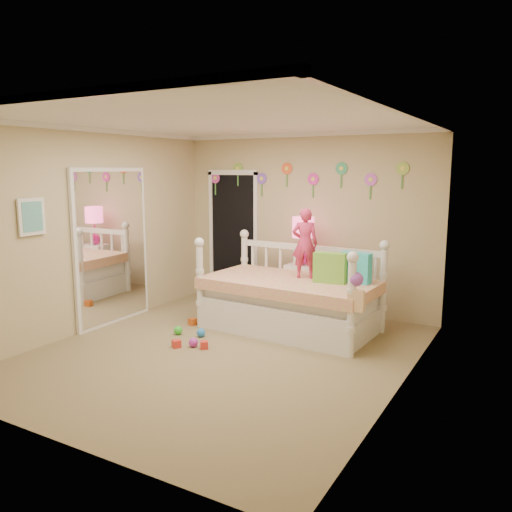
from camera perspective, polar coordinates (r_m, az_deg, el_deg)
The scene contains 18 objects.
floor at distance 6.00m, azimuth -3.72°, elevation -10.69°, with size 4.00×4.50×0.01m, color #7F684C.
ceiling at distance 5.66m, azimuth -4.01°, elevation 14.85°, with size 4.00×4.50×0.01m, color white.
back_wall at distance 7.65m, azimuth 5.45°, elevation 3.70°, with size 4.00×0.01×2.60m, color tan.
left_wall at distance 6.98m, azimuth -17.73°, elevation 2.72°, with size 0.01×4.50×2.60m, color tan.
right_wall at distance 4.89m, azimuth 16.12°, elevation 0.04°, with size 0.01×4.50×2.60m, color tan.
crown_molding at distance 5.65m, azimuth -4.01°, elevation 14.54°, with size 4.00×4.50×0.06m, color white, non-canonical shape.
daybed at distance 6.69m, azimuth 3.77°, elevation -3.11°, with size 2.25×1.21×1.22m, color white, non-canonical shape.
pillow_turquoise at distance 6.52m, azimuth 11.00°, elevation -1.28°, with size 0.38×0.13×0.38m, color #2AC3D3.
pillow_lime at distance 6.47m, azimuth 8.18°, elevation -1.30°, with size 0.40×0.15×0.38m, color #71BC39.
child at distance 6.68m, azimuth 5.43°, elevation 1.41°, with size 0.33×0.22×0.91m, color #D22F5D.
nightstand at distance 7.45m, azimuth 5.14°, elevation -3.75°, with size 0.44×0.34×0.73m, color white.
table_lamp at distance 7.30m, azimuth 5.23°, elevation 2.53°, with size 0.31×0.31×0.68m.
closet_doorway at distance 8.26m, azimuth -2.57°, elevation 2.31°, with size 0.90×0.04×2.07m, color black.
flower_decals at distance 7.64m, azimuth 4.87°, elevation 8.51°, with size 3.40×0.02×0.50m, color #B2668C, non-canonical shape.
mirror_closet at distance 7.19m, azimuth -15.66°, elevation 1.00°, with size 0.07×1.30×2.10m, color white.
wall_picture at distance 6.36m, azimuth -23.60°, elevation 4.02°, with size 0.05×0.34×0.42m, color white.
hanging_bag at distance 5.74m, azimuth 10.90°, elevation -4.04°, with size 0.20×0.16×0.36m, color beige, non-canonical shape.
toy_scatter at distance 6.55m, azimuth -6.83°, elevation -8.50°, with size 0.80×1.30×0.11m, color #996666, non-canonical shape.
Camera 1 is at (3.10, -4.70, 2.08)m, focal length 36.13 mm.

